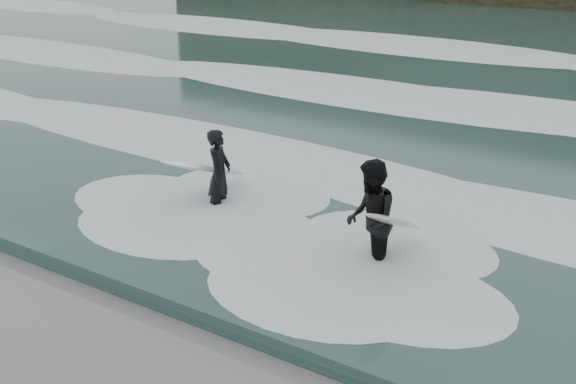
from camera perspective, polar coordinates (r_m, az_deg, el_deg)
name	(u,v)px	position (r m, az deg, el deg)	size (l,w,h in m)	color
foam_near	(396,184)	(14.96, 8.57, 0.66)	(60.00, 3.20, 0.20)	white
foam_mid	(504,110)	(21.25, 16.73, 6.26)	(60.00, 4.00, 0.24)	white
surfer_left	(216,173)	(14.01, -5.74, 1.54)	(1.14, 2.26, 1.78)	black
surfer_right	(373,220)	(11.62, 6.71, -2.22)	(1.38, 2.13, 1.99)	black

